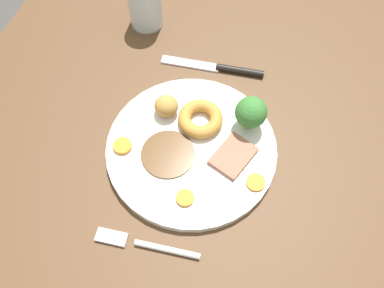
% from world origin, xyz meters
% --- Properties ---
extents(dining_table, '(1.20, 0.84, 0.04)m').
position_xyz_m(dining_table, '(0.00, 0.00, 0.02)').
color(dining_table, brown).
rests_on(dining_table, ground).
extents(dinner_plate, '(0.27, 0.27, 0.01)m').
position_xyz_m(dinner_plate, '(0.01, -0.00, 0.04)').
color(dinner_plate, white).
rests_on(dinner_plate, dining_table).
extents(gravy_pool, '(0.08, 0.08, 0.00)m').
position_xyz_m(gravy_pool, '(-0.01, 0.03, 0.05)').
color(gravy_pool, '#563819').
rests_on(gravy_pool, dinner_plate).
extents(meat_slice_main, '(0.08, 0.07, 0.01)m').
position_xyz_m(meat_slice_main, '(0.01, -0.07, 0.05)').
color(meat_slice_main, '#9E664C').
rests_on(meat_slice_main, dinner_plate).
extents(yorkshire_pudding, '(0.07, 0.07, 0.02)m').
position_xyz_m(yorkshire_pudding, '(0.06, -0.00, 0.06)').
color(yorkshire_pudding, '#C68938').
rests_on(yorkshire_pudding, dinner_plate).
extents(roast_potato_left, '(0.04, 0.04, 0.03)m').
position_xyz_m(roast_potato_left, '(0.06, 0.06, 0.07)').
color(roast_potato_left, '#BC8C42').
rests_on(roast_potato_left, dinner_plate).
extents(carrot_coin_front, '(0.03, 0.03, 0.00)m').
position_xyz_m(carrot_coin_front, '(-0.02, -0.11, 0.05)').
color(carrot_coin_front, orange).
rests_on(carrot_coin_front, dinner_plate).
extents(carrot_coin_back, '(0.03, 0.03, 0.01)m').
position_xyz_m(carrot_coin_back, '(-0.02, 0.10, 0.05)').
color(carrot_coin_back, orange).
rests_on(carrot_coin_back, dinner_plate).
extents(carrot_coin_side, '(0.03, 0.03, 0.01)m').
position_xyz_m(carrot_coin_side, '(-0.07, -0.02, 0.05)').
color(carrot_coin_side, orange).
rests_on(carrot_coin_side, dinner_plate).
extents(broccoli_floret, '(0.05, 0.05, 0.06)m').
position_xyz_m(broccoli_floret, '(0.08, -0.08, 0.09)').
color(broccoli_floret, '#8CB766').
rests_on(broccoli_floret, dinner_plate).
extents(fork, '(0.03, 0.15, 0.01)m').
position_xyz_m(fork, '(-0.15, 0.02, 0.04)').
color(fork, silver).
rests_on(fork, dining_table).
extents(knife, '(0.03, 0.19, 0.01)m').
position_xyz_m(knife, '(0.18, -0.00, 0.04)').
color(knife, black).
rests_on(knife, dining_table).
extents(water_glass, '(0.06, 0.06, 0.09)m').
position_xyz_m(water_glass, '(0.25, 0.17, 0.08)').
color(water_glass, silver).
rests_on(water_glass, dining_table).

